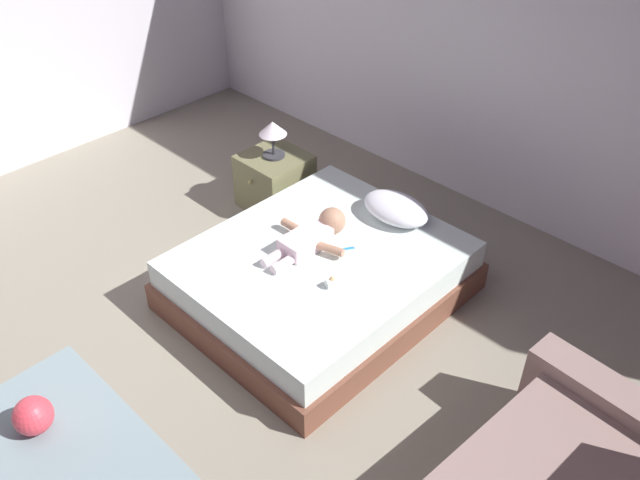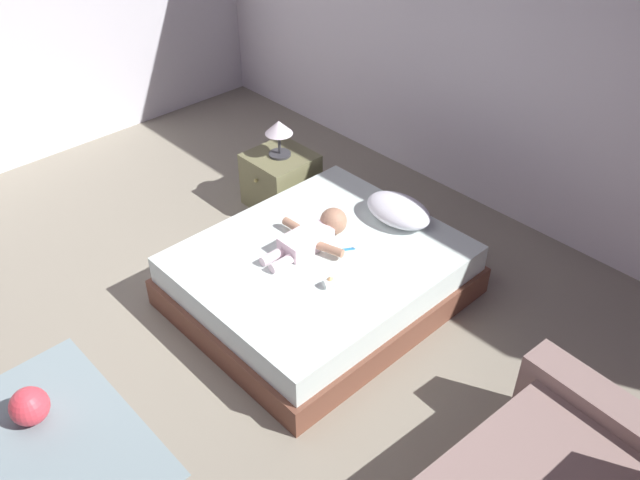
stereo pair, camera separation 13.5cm
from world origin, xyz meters
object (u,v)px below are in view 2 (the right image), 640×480
(pillow, at_px, (398,210))
(baby_bottle, at_px, (330,282))
(toothbrush, at_px, (346,249))
(toy_ball, at_px, (29,406))
(bed, at_px, (320,276))
(nightstand, at_px, (281,180))
(baby, at_px, (315,234))
(lamp, at_px, (279,130))

(pillow, distance_m, baby_bottle, 0.85)
(toothbrush, height_order, toy_ball, toothbrush)
(bed, relative_size, toothbrush, 11.88)
(toothbrush, distance_m, nightstand, 1.24)
(bed, height_order, pillow, pillow)
(pillow, relative_size, baby, 0.74)
(pillow, bearing_deg, baby, -108.51)
(bed, bearing_deg, nightstand, 151.93)
(bed, xyz_separation_m, baby_bottle, (0.29, -0.19, 0.23))
(lamp, relative_size, toy_ball, 1.36)
(pillow, xyz_separation_m, baby, (-0.20, -0.60, -0.01))
(toy_ball, bearing_deg, pillow, 79.77)
(bed, distance_m, toy_ball, 1.90)
(baby, relative_size, toy_ball, 3.07)
(bed, height_order, toothbrush, toothbrush)
(baby, bearing_deg, baby_bottle, -30.92)
(bed, height_order, nightstand, nightstand)
(toothbrush, bearing_deg, baby_bottle, -59.75)
(toy_ball, bearing_deg, nightstand, 106.15)
(bed, relative_size, baby, 2.63)
(toothbrush, bearing_deg, nightstand, 159.69)
(baby_bottle, bearing_deg, toy_ball, -110.78)
(bed, bearing_deg, pillow, 81.10)
(nightstand, distance_m, lamp, 0.44)
(baby_bottle, bearing_deg, pillow, 102.56)
(baby, xyz_separation_m, baby_bottle, (0.39, -0.23, -0.03))
(baby, xyz_separation_m, nightstand, (-0.96, 0.52, -0.23))
(bed, xyz_separation_m, nightstand, (-1.06, 0.56, 0.03))
(toy_ball, xyz_separation_m, baby_bottle, (0.64, 1.68, 0.31))
(baby, height_order, baby_bottle, baby)
(toothbrush, bearing_deg, toy_ball, -102.69)
(nightstand, height_order, baby_bottle, baby_bottle)
(toothbrush, height_order, baby_bottle, baby_bottle)
(toy_ball, relative_size, baby_bottle, 2.24)
(lamp, bearing_deg, pillow, 4.02)
(lamp, bearing_deg, baby, -28.42)
(baby_bottle, bearing_deg, bed, 147.05)
(baby, distance_m, nightstand, 1.11)
(baby, relative_size, toothbrush, 4.51)
(nightstand, bearing_deg, baby_bottle, -29.15)
(nightstand, xyz_separation_m, baby_bottle, (1.34, -0.75, 0.20))
(nightstand, bearing_deg, toothbrush, -20.31)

